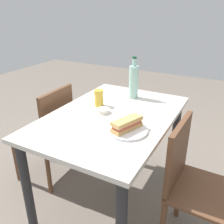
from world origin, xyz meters
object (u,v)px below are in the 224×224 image
object	(u,v)px
baguette_sandwich_near	(127,124)
beer_glass	(99,98)
plate_near	(127,130)
water_bottle	(134,81)
dining_table	(112,130)
chair_far	(50,130)
knife_near	(119,126)
olive_bowl	(103,111)
chair_near	(192,181)

from	to	relation	value
baguette_sandwich_near	beer_glass	size ratio (longest dim) A/B	1.75
plate_near	water_bottle	world-z (taller)	water_bottle
dining_table	plate_near	xyz separation A→B (m)	(-0.17, -0.19, 0.13)
chair_far	baguette_sandwich_near	world-z (taller)	chair_far
chair_far	knife_near	bearing A→B (deg)	-102.71
chair_far	plate_near	xyz separation A→B (m)	(-0.17, -0.78, 0.28)
plate_near	olive_bowl	bearing A→B (deg)	57.38
chair_near	water_bottle	distance (m)	0.86
dining_table	beer_glass	xyz separation A→B (m)	(0.10, 0.16, 0.18)
baguette_sandwich_near	chair_near	bearing A→B (deg)	-79.84
water_bottle	beer_glass	size ratio (longest dim) A/B	2.71
dining_table	knife_near	xyz separation A→B (m)	(-0.16, -0.14, 0.14)
beer_glass	olive_bowl	distance (m)	0.14
baguette_sandwich_near	knife_near	xyz separation A→B (m)	(0.01, 0.06, -0.03)
chair_near	knife_near	xyz separation A→B (m)	(-0.06, 0.45, 0.29)
plate_near	knife_near	xyz separation A→B (m)	(0.01, 0.06, 0.01)
knife_near	baguette_sandwich_near	bearing A→B (deg)	-98.05
chair_far	baguette_sandwich_near	bearing A→B (deg)	-102.39
water_bottle	olive_bowl	xyz separation A→B (m)	(-0.37, 0.06, -0.12)
olive_bowl	chair_near	bearing A→B (deg)	-98.27
chair_near	baguette_sandwich_near	distance (m)	0.52
dining_table	knife_near	distance (m)	0.25
knife_near	dining_table	bearing A→B (deg)	40.09
dining_table	knife_near	world-z (taller)	knife_near
dining_table	baguette_sandwich_near	world-z (taller)	baguette_sandwich_near
chair_near	chair_far	bearing A→B (deg)	85.15
chair_far	chair_near	world-z (taller)	same
chair_far	baguette_sandwich_near	size ratio (longest dim) A/B	3.96
chair_near	baguette_sandwich_near	world-z (taller)	chair_near
plate_near	baguette_sandwich_near	world-z (taller)	baguette_sandwich_near
chair_near	baguette_sandwich_near	bearing A→B (deg)	100.16
chair_near	beer_glass	bearing A→B (deg)	75.49
chair_near	baguette_sandwich_near	xyz separation A→B (m)	(-0.07, 0.40, 0.32)
baguette_sandwich_near	olive_bowl	world-z (taller)	baguette_sandwich_near
dining_table	olive_bowl	distance (m)	0.15
beer_glass	chair_far	bearing A→B (deg)	102.42
plate_near	water_bottle	xyz separation A→B (m)	(0.54, 0.20, 0.13)
beer_glass	olive_bowl	size ratio (longest dim) A/B	1.38
chair_near	baguette_sandwich_near	size ratio (longest dim) A/B	3.96
knife_near	olive_bowl	world-z (taller)	olive_bowl
chair_near	olive_bowl	xyz separation A→B (m)	(0.10, 0.66, 0.28)
knife_near	water_bottle	bearing A→B (deg)	14.90
baguette_sandwich_near	chair_far	bearing A→B (deg)	77.61
chair_far	knife_near	size ratio (longest dim) A/B	4.78
plate_near	dining_table	bearing A→B (deg)	48.45
knife_near	water_bottle	xyz separation A→B (m)	(0.53, 0.14, 0.12)
beer_glass	chair_near	bearing A→B (deg)	-104.51
baguette_sandwich_near	knife_near	bearing A→B (deg)	81.95
water_bottle	baguette_sandwich_near	bearing A→B (deg)	-160.00
knife_near	beer_glass	xyz separation A→B (m)	(0.26, 0.30, 0.04)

